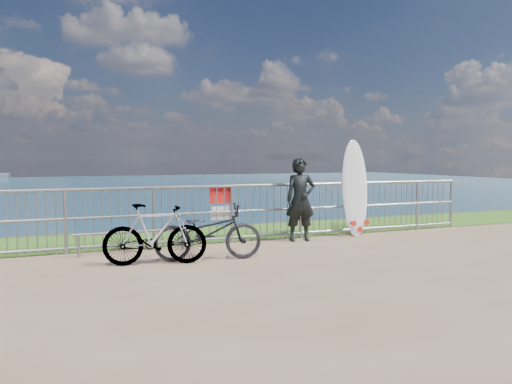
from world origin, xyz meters
name	(u,v)px	position (x,y,z in m)	size (l,w,h in m)	color
grass_strip	(236,233)	(0.00, 2.70, 0.01)	(120.00, 120.00, 0.00)	#34691D
railing	(256,212)	(0.01, 1.60, 0.58)	(10.06, 0.10, 1.13)	gray
surfer	(301,200)	(0.82, 1.26, 0.82)	(0.60, 0.39, 1.63)	black
surfboard	(355,191)	(2.20, 1.44, 0.94)	(0.66, 0.62, 2.04)	white
bicycle_near	(208,232)	(-1.41, 0.20, 0.45)	(0.60, 1.72, 0.90)	black
bicycle_far	(155,234)	(-2.26, 0.17, 0.47)	(0.44, 1.57, 0.95)	black
bike_rack	(132,234)	(-2.45, 1.19, 0.33)	(1.94, 0.05, 0.40)	gray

